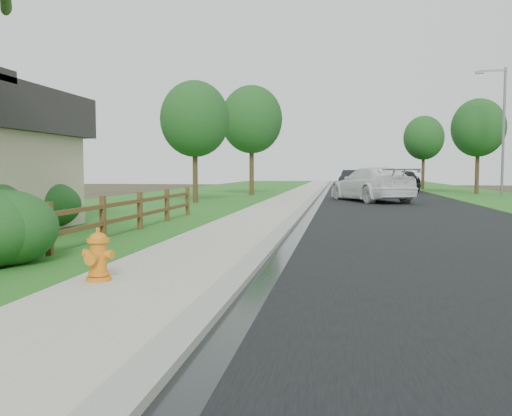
% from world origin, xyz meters
% --- Properties ---
extents(ground, '(120.00, 120.00, 0.00)m').
position_xyz_m(ground, '(0.00, 0.00, 0.00)').
color(ground, '#372E1E').
extents(road, '(8.00, 90.00, 0.02)m').
position_xyz_m(road, '(4.60, 35.00, 0.01)').
color(road, black).
rests_on(road, ground).
extents(curb, '(0.40, 90.00, 0.12)m').
position_xyz_m(curb, '(0.40, 35.00, 0.06)').
color(curb, gray).
rests_on(curb, ground).
extents(wet_gutter, '(0.50, 90.00, 0.00)m').
position_xyz_m(wet_gutter, '(0.75, 35.00, 0.02)').
color(wet_gutter, black).
rests_on(wet_gutter, road).
extents(sidewalk, '(2.20, 90.00, 0.10)m').
position_xyz_m(sidewalk, '(-0.90, 35.00, 0.05)').
color(sidewalk, '#A49C8E').
rests_on(sidewalk, ground).
extents(grass_strip, '(1.60, 90.00, 0.06)m').
position_xyz_m(grass_strip, '(-2.80, 35.00, 0.03)').
color(grass_strip, '#1C631F').
rests_on(grass_strip, ground).
extents(lawn_near, '(9.00, 90.00, 0.04)m').
position_xyz_m(lawn_near, '(-8.00, 35.00, 0.02)').
color(lawn_near, '#1C631F').
rests_on(lawn_near, ground).
extents(verge_far, '(6.00, 90.00, 0.04)m').
position_xyz_m(verge_far, '(11.50, 35.00, 0.02)').
color(verge_far, '#1C631F').
rests_on(verge_far, ground).
extents(ranch_fence, '(0.12, 16.92, 1.10)m').
position_xyz_m(ranch_fence, '(-3.60, 6.40, 0.62)').
color(ranch_fence, '#50351A').
rests_on(ranch_fence, ground).
extents(fire_hydrant, '(0.50, 0.41, 0.77)m').
position_xyz_m(fire_hydrant, '(-1.53, 2.90, 0.45)').
color(fire_hydrant, orange).
rests_on(fire_hydrant, sidewalk).
extents(white_suv, '(4.93, 6.84, 1.84)m').
position_xyz_m(white_suv, '(3.63, 25.57, 0.94)').
color(white_suv, white).
rests_on(white_suv, road).
extents(dark_car_mid, '(2.62, 5.36, 1.76)m').
position_xyz_m(dark_car_mid, '(6.67, 39.05, 0.90)').
color(dark_car_mid, black).
rests_on(dark_car_mid, road).
extents(dark_car_far, '(2.57, 5.41, 1.71)m').
position_xyz_m(dark_car_far, '(3.06, 43.02, 0.88)').
color(dark_car_far, black).
rests_on(dark_car_far, road).
extents(streetlight, '(1.86, 0.20, 8.07)m').
position_xyz_m(streetlight, '(11.85, 31.52, 4.57)').
color(streetlight, slate).
rests_on(streetlight, ground).
extents(boulder, '(1.30, 1.07, 0.78)m').
position_xyz_m(boulder, '(-6.00, 7.51, 0.39)').
color(boulder, brown).
rests_on(boulder, ground).
extents(shrub_a, '(1.93, 1.93, 1.36)m').
position_xyz_m(shrub_a, '(-3.90, 4.25, 0.68)').
color(shrub_a, '#1B4719').
rests_on(shrub_a, ground).
extents(shrub_d, '(2.54, 2.54, 1.40)m').
position_xyz_m(shrub_d, '(-6.50, 10.02, 0.70)').
color(shrub_d, '#1B4719').
rests_on(shrub_d, ground).
extents(tree_near_left, '(3.53, 3.53, 6.26)m').
position_xyz_m(tree_near_left, '(-5.42, 22.59, 4.31)').
color(tree_near_left, '#352115').
rests_on(tree_near_left, ground).
extents(tree_mid_left, '(4.09, 4.09, 7.32)m').
position_xyz_m(tree_mid_left, '(-3.90, 31.27, 5.05)').
color(tree_mid_left, '#352115').
rests_on(tree_mid_left, ground).
extents(tree_mid_right, '(3.70, 3.70, 6.71)m').
position_xyz_m(tree_mid_right, '(11.47, 35.62, 4.66)').
color(tree_mid_right, '#352115').
rests_on(tree_mid_right, ground).
extents(tree_far_right, '(3.51, 3.51, 6.48)m').
position_xyz_m(tree_far_right, '(9.18, 45.10, 4.53)').
color(tree_far_right, '#352115').
rests_on(tree_far_right, ground).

